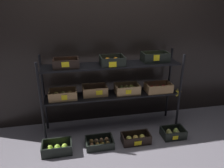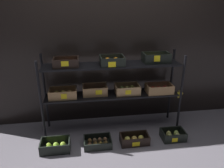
{
  "view_description": "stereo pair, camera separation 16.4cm",
  "coord_description": "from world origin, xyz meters",
  "px_view_note": "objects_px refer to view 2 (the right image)",
  "views": [
    {
      "loc": [
        -0.55,
        -2.72,
        1.8
      ],
      "look_at": [
        0.0,
        0.0,
        0.69
      ],
      "focal_mm": 35.48,
      "sensor_mm": 36.0,
      "label": 1
    },
    {
      "loc": [
        -0.39,
        -2.75,
        1.8
      ],
      "look_at": [
        0.0,
        0.0,
        0.69
      ],
      "focal_mm": 35.48,
      "sensor_mm": 36.0,
      "label": 2
    }
  ],
  "objects_px": {
    "display_rack": "(114,81)",
    "crate_ground_apple_green": "(56,146)",
    "crate_ground_apple_gold": "(134,140)",
    "crate_ground_kiwi": "(98,142)",
    "crate_ground_pear": "(173,135)"
  },
  "relations": [
    {
      "from": "display_rack",
      "to": "crate_ground_apple_green",
      "type": "distance_m",
      "value": 1.13
    },
    {
      "from": "display_rack",
      "to": "crate_ground_apple_green",
      "type": "height_order",
      "value": "display_rack"
    },
    {
      "from": "crate_ground_apple_green",
      "to": "crate_ground_apple_gold",
      "type": "height_order",
      "value": "crate_ground_apple_green"
    },
    {
      "from": "crate_ground_kiwi",
      "to": "crate_ground_apple_gold",
      "type": "distance_m",
      "value": 0.48
    },
    {
      "from": "crate_ground_pear",
      "to": "display_rack",
      "type": "bearing_deg",
      "value": 153.34
    },
    {
      "from": "display_rack",
      "to": "crate_ground_kiwi",
      "type": "height_order",
      "value": "display_rack"
    },
    {
      "from": "crate_ground_apple_gold",
      "to": "display_rack",
      "type": "bearing_deg",
      "value": 118.71
    },
    {
      "from": "display_rack",
      "to": "crate_ground_apple_gold",
      "type": "distance_m",
      "value": 0.82
    },
    {
      "from": "crate_ground_apple_gold",
      "to": "crate_ground_apple_green",
      "type": "bearing_deg",
      "value": -179.96
    },
    {
      "from": "display_rack",
      "to": "crate_ground_kiwi",
      "type": "bearing_deg",
      "value": -125.78
    },
    {
      "from": "crate_ground_kiwi",
      "to": "crate_ground_apple_gold",
      "type": "bearing_deg",
      "value": -2.34
    },
    {
      "from": "crate_ground_apple_green",
      "to": "crate_ground_apple_gold",
      "type": "distance_m",
      "value": 1.01
    },
    {
      "from": "display_rack",
      "to": "crate_ground_pear",
      "type": "bearing_deg",
      "value": -26.66
    },
    {
      "from": "display_rack",
      "to": "crate_ground_apple_green",
      "type": "relative_size",
      "value": 5.41
    },
    {
      "from": "crate_ground_kiwi",
      "to": "crate_ground_pear",
      "type": "xyz_separation_m",
      "value": [
        1.02,
        -0.0,
        0.01
      ]
    }
  ]
}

